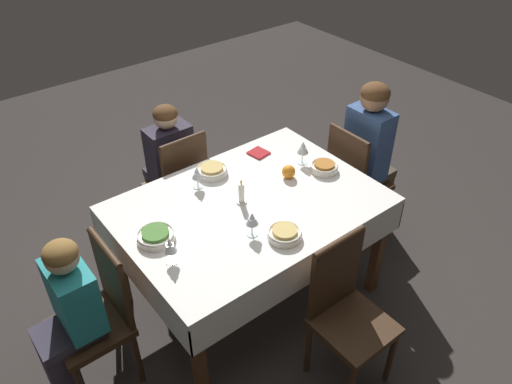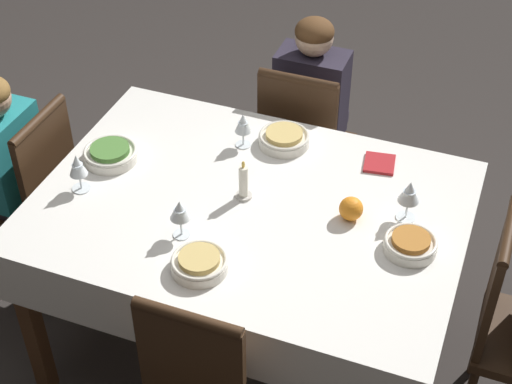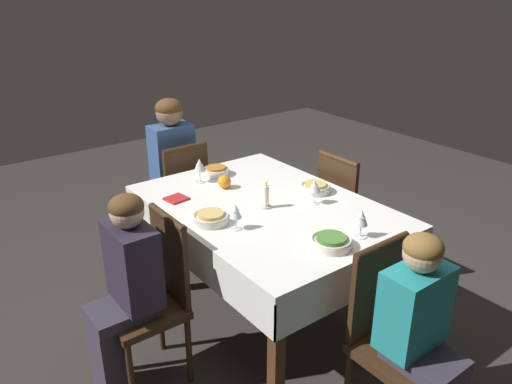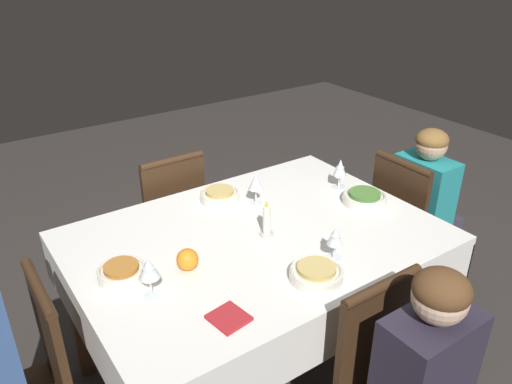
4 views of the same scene
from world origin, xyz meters
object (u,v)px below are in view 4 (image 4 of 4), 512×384
(wine_glass_south, at_px, (256,183))
(candle_centerpiece, at_px, (267,223))
(dining_table, at_px, (256,252))
(person_child_teal, at_px, (427,209))
(chair_west, at_px, (406,227))
(orange_fruit, at_px, (187,259))
(chair_south, at_px, (169,222))
(bowl_north, at_px, (316,273))
(bowl_west, at_px, (364,198))
(wine_glass_west, at_px, (340,169))
(napkin_red_folded, at_px, (229,318))
(wine_glass_east, at_px, (149,269))
(wine_glass_north, at_px, (335,237))
(bowl_south, at_px, (220,195))
(bowl_east, at_px, (122,272))

(wine_glass_south, xyz_separation_m, candle_centerpiece, (0.12, 0.26, -0.05))
(dining_table, height_order, person_child_teal, person_child_teal)
(chair_west, height_order, orange_fruit, chair_west)
(chair_south, bearing_deg, dining_table, 94.87)
(bowl_north, relative_size, wine_glass_south, 1.34)
(bowl_west, distance_m, wine_glass_west, 0.20)
(dining_table, height_order, napkin_red_folded, napkin_red_folded)
(wine_glass_east, xyz_separation_m, wine_glass_north, (-0.67, 0.19, -0.01))
(bowl_south, distance_m, candle_centerpiece, 0.38)
(wine_glass_east, bearing_deg, bowl_south, -139.59)
(bowl_south, bearing_deg, wine_glass_south, 134.19)
(wine_glass_south, bearing_deg, person_child_teal, 165.05)
(person_child_teal, height_order, wine_glass_west, person_child_teal)
(wine_glass_west, height_order, wine_glass_south, wine_glass_west)
(bowl_south, bearing_deg, bowl_west, 143.28)
(wine_glass_west, distance_m, napkin_red_folded, 1.09)
(chair_south, relative_size, napkin_red_folded, 6.88)
(bowl_east, relative_size, wine_glass_south, 1.19)
(bowl_north, height_order, wine_glass_south, wine_glass_south)
(person_child_teal, distance_m, wine_glass_east, 1.67)
(wine_glass_north, xyz_separation_m, wine_glass_south, (-0.01, -0.54, 0.01))
(orange_fruit, bearing_deg, napkin_red_folded, 86.19)
(chair_west, height_order, wine_glass_west, wine_glass_west)
(wine_glass_west, bearing_deg, bowl_north, 41.01)
(orange_fruit, bearing_deg, bowl_south, -133.16)
(wine_glass_west, bearing_deg, chair_west, 155.87)
(candle_centerpiece, bearing_deg, dining_table, -38.43)
(bowl_south, bearing_deg, bowl_north, 87.71)
(bowl_south, relative_size, candle_centerpiece, 1.16)
(bowl_north, xyz_separation_m, candle_centerpiece, (-0.03, -0.35, 0.03))
(bowl_south, height_order, candle_centerpiece, candle_centerpiece)
(person_child_teal, distance_m, bowl_east, 1.70)
(wine_glass_north, distance_m, wine_glass_west, 0.63)
(bowl_west, relative_size, candle_centerpiece, 1.28)
(wine_glass_north, height_order, bowl_west, wine_glass_north)
(bowl_west, bearing_deg, bowl_south, -36.72)
(dining_table, distance_m, bowl_west, 0.59)
(chair_south, height_order, orange_fruit, chair_south)
(person_child_teal, bearing_deg, wine_glass_south, 75.05)
(bowl_east, xyz_separation_m, wine_glass_south, (-0.73, -0.20, 0.08))
(wine_glass_south, height_order, napkin_red_folded, wine_glass_south)
(bowl_north, distance_m, napkin_red_folded, 0.37)
(person_child_teal, distance_m, bowl_west, 0.59)
(chair_west, distance_m, napkin_red_folded, 1.40)
(bowl_east, bearing_deg, candle_centerpiece, 174.62)
(wine_glass_west, distance_m, bowl_south, 0.60)
(bowl_west, xyz_separation_m, orange_fruit, (0.92, 0.00, 0.01))
(person_child_teal, xyz_separation_m, bowl_west, (0.54, 0.02, 0.24))
(wine_glass_east, relative_size, napkin_red_folded, 1.17)
(bowl_south, xyz_separation_m, orange_fruit, (0.38, 0.41, 0.01))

